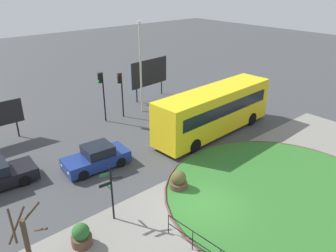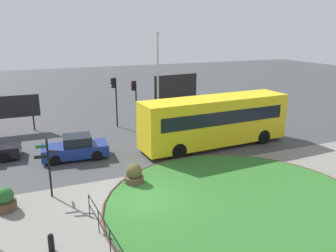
% 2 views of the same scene
% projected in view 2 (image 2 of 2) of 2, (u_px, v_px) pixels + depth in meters
% --- Properties ---
extents(ground, '(120.00, 120.00, 0.00)m').
position_uv_depth(ground, '(144.00, 200.00, 16.02)').
color(ground, '#3D3F42').
extents(sidewalk_paving, '(32.00, 8.86, 0.02)m').
position_uv_depth(sidewalk_paving, '(156.00, 216.00, 14.63)').
color(sidewalk_paving, gray).
rests_on(sidewalk_paving, ground).
extents(grass_island, '(12.24, 12.24, 0.10)m').
position_uv_depth(grass_island, '(240.00, 204.00, 15.54)').
color(grass_island, '#2D6B28').
rests_on(grass_island, ground).
extents(grass_kerb_ring, '(12.55, 12.55, 0.11)m').
position_uv_depth(grass_kerb_ring, '(240.00, 204.00, 15.54)').
color(grass_kerb_ring, brown).
rests_on(grass_kerb_ring, ground).
extents(signpost_directional, '(1.09, 0.93, 2.96)m').
position_uv_depth(signpost_directional, '(48.00, 164.00, 15.88)').
color(signpost_directional, black).
rests_on(signpost_directional, ground).
extents(bollard_foreground, '(0.22, 0.22, 0.73)m').
position_uv_depth(bollard_foreground, '(51.00, 242.00, 12.22)').
color(bollard_foreground, black).
rests_on(bollard_foreground, ground).
extents(railing_grass_edge, '(0.36, 4.36, 1.03)m').
position_uv_depth(railing_grass_edge, '(104.00, 228.00, 12.58)').
color(railing_grass_edge, black).
rests_on(railing_grass_edge, ground).
extents(bus_yellow, '(10.54, 2.97, 3.37)m').
position_uv_depth(bus_yellow, '(215.00, 120.00, 23.03)').
color(bus_yellow, yellow).
rests_on(bus_yellow, ground).
extents(car_oncoming, '(4.06, 2.04, 1.46)m').
position_uv_depth(car_oncoming, '(76.00, 148.00, 21.06)').
color(car_oncoming, navy).
rests_on(car_oncoming, ground).
extents(traffic_light_near, '(0.48, 0.31, 3.75)m').
position_uv_depth(traffic_light_near, '(134.00, 93.00, 27.69)').
color(traffic_light_near, black).
rests_on(traffic_light_near, ground).
extents(traffic_light_far, '(0.49, 0.27, 4.04)m').
position_uv_depth(traffic_light_far, '(114.00, 92.00, 27.18)').
color(traffic_light_far, black).
rests_on(traffic_light_far, ground).
extents(lamppost_tall, '(0.32, 0.32, 7.57)m').
position_uv_depth(lamppost_tall, '(158.00, 75.00, 28.12)').
color(lamppost_tall, '#B7B7BC').
rests_on(lamppost_tall, ground).
extents(billboard_left, '(4.22, 0.17, 2.89)m').
position_uv_depth(billboard_left, '(10.00, 108.00, 26.05)').
color(billboard_left, black).
rests_on(billboard_left, ground).
extents(billboard_right, '(4.49, 0.64, 3.75)m').
position_uv_depth(billboard_right, '(176.00, 88.00, 31.60)').
color(billboard_right, black).
rests_on(billboard_right, ground).
extents(planter_near_signpost, '(0.91, 0.91, 1.09)m').
position_uv_depth(planter_near_signpost, '(5.00, 200.00, 14.98)').
color(planter_near_signpost, brown).
rests_on(planter_near_signpost, ground).
extents(planter_kerbside, '(0.99, 0.99, 1.12)m').
position_uv_depth(planter_kerbside, '(134.00, 175.00, 17.54)').
color(planter_kerbside, brown).
rests_on(planter_kerbside, ground).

